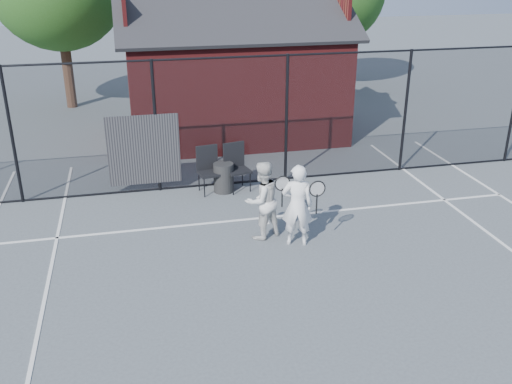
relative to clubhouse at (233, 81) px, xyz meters
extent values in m
plane|color=#484F53|center=(-0.50, -9.00, -1.61)|extent=(80.00, 80.00, 0.00)
cube|color=silver|center=(-0.50, -6.00, -1.60)|extent=(11.00, 0.06, 0.01)
cube|color=silver|center=(-0.50, -6.15, -1.60)|extent=(0.06, 0.30, 0.01)
cylinder|color=black|center=(-5.50, -4.00, -0.11)|extent=(0.07, 0.07, 3.00)
cylinder|color=black|center=(-2.50, -4.00, -0.11)|extent=(0.07, 0.07, 3.00)
cylinder|color=black|center=(0.50, -4.00, -0.11)|extent=(0.07, 0.07, 3.00)
cylinder|color=black|center=(3.50, -4.00, -0.11)|extent=(0.07, 0.07, 3.00)
cylinder|color=black|center=(-0.50, -4.00, 1.36)|extent=(22.00, 0.04, 0.04)
cylinder|color=black|center=(-0.50, -4.00, -1.58)|extent=(22.00, 0.04, 0.04)
cube|color=black|center=(-0.50, -4.00, -0.11)|extent=(22.00, 3.00, 0.01)
cube|color=black|center=(-2.80, -4.02, -0.61)|extent=(1.60, 0.04, 1.60)
cube|color=maroon|center=(0.00, 0.00, -0.11)|extent=(6.00, 4.00, 3.00)
cube|color=black|center=(0.00, -1.00, 1.92)|extent=(6.50, 2.36, 1.32)
cube|color=black|center=(0.00, 1.00, 1.92)|extent=(6.50, 2.36, 1.32)
cube|color=maroon|center=(-2.95, 0.00, 1.92)|extent=(0.10, 2.80, 1.06)
cube|color=maroon|center=(2.95, 0.00, 1.92)|extent=(0.10, 2.80, 1.06)
cylinder|color=#322314|center=(-5.00, 4.50, -0.35)|extent=(0.36, 0.36, 2.52)
cylinder|color=#322314|center=(5.00, 5.50, -0.49)|extent=(0.36, 0.36, 2.23)
imported|color=white|center=(-0.19, -7.22, -0.82)|extent=(0.65, 0.51, 1.58)
torus|color=black|center=(0.08, -7.54, -0.39)|extent=(0.31, 0.03, 0.31)
cylinder|color=black|center=(0.08, -7.54, -0.68)|extent=(0.03, 0.03, 0.38)
imported|color=silver|center=(-0.75, -6.80, -0.84)|extent=(0.91, 0.83, 1.53)
torus|color=black|center=(-0.44, -7.11, -0.41)|extent=(0.30, 0.02, 0.30)
cylinder|color=black|center=(-0.44, -7.11, -0.69)|extent=(0.03, 0.03, 0.37)
cube|color=black|center=(-1.38, -4.40, -1.09)|extent=(0.58, 0.59, 1.04)
cube|color=black|center=(-0.74, -4.40, -1.07)|extent=(0.62, 0.64, 1.07)
cylinder|color=#262626|center=(-1.07, -4.40, -1.27)|extent=(0.49, 0.49, 0.67)
camera|label=1|loc=(-3.05, -16.36, 3.46)|focal=40.00mm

